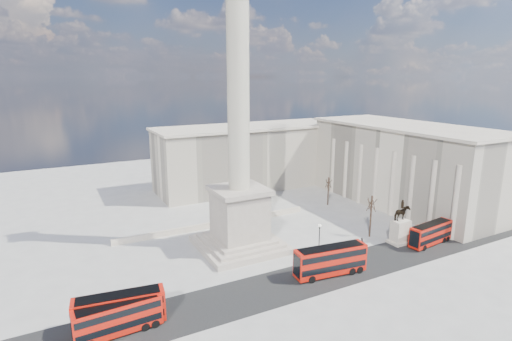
{
  "coord_description": "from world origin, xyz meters",
  "views": [
    {
      "loc": [
        -27.85,
        -54.06,
        29.17
      ],
      "look_at": [
        0.97,
        0.71,
        14.62
      ],
      "focal_mm": 28.0,
      "sensor_mm": 36.0,
      "label": 1
    }
  ],
  "objects": [
    {
      "name": "building_northeast",
      "position": [
        20.0,
        40.0,
        8.32
      ],
      "size": [
        51.0,
        17.0,
        16.6
      ],
      "color": "beige",
      "rests_on": "ground"
    },
    {
      "name": "ground",
      "position": [
        0.0,
        0.0,
        0.0
      ],
      "size": [
        180.0,
        180.0,
        0.0
      ],
      "primitive_type": "plane",
      "color": "#A2A099",
      "rests_on": "ground"
    },
    {
      "name": "pedestrian_walking",
      "position": [
        12.29,
        -6.5,
        0.96
      ],
      "size": [
        0.76,
        0.56,
        1.93
      ],
      "primitive_type": "imported",
      "rotation": [
        0.0,
        0.0,
        -0.15
      ],
      "color": "black",
      "rests_on": "ground"
    },
    {
      "name": "balustrade_wall",
      "position": [
        0.0,
        16.0,
        0.55
      ],
      "size": [
        40.0,
        0.6,
        1.1
      ],
      "primitive_type": "cube",
      "color": "beige",
      "rests_on": "ground"
    },
    {
      "name": "nelsons_column",
      "position": [
        0.0,
        5.0,
        12.92
      ],
      "size": [
        14.0,
        14.0,
        49.85
      ],
      "color": "#A99D8D",
      "rests_on": "ground"
    },
    {
      "name": "building_east",
      "position": [
        45.0,
        10.0,
        9.32
      ],
      "size": [
        19.0,
        46.0,
        18.6
      ],
      "color": "beige",
      "rests_on": "ground"
    },
    {
      "name": "red_bus_b",
      "position": [
        7.74,
        -10.53,
        2.39
      ],
      "size": [
        11.47,
        3.89,
        4.56
      ],
      "rotation": [
        0.0,
        0.0,
        -0.12
      ],
      "color": "red",
      "rests_on": "ground"
    },
    {
      "name": "victorian_lamp",
      "position": [
        9.94,
        -4.64,
        3.38
      ],
      "size": [
        0.49,
        0.49,
        5.75
      ],
      "rotation": [
        0.0,
        0.0,
        0.24
      ],
      "color": "black",
      "rests_on": "ground"
    },
    {
      "name": "equestrian_statue",
      "position": [
        26.23,
        -6.8,
        2.81
      ],
      "size": [
        3.88,
        2.91,
        8.11
      ],
      "color": "beige",
      "rests_on": "ground"
    },
    {
      "name": "red_bus_a",
      "position": [
        -22.44,
        -9.13,
        2.23
      ],
      "size": [
        10.71,
        3.78,
        4.25
      ],
      "rotation": [
        0.0,
        0.0,
        -0.14
      ],
      "color": "red",
      "rests_on": "ground"
    },
    {
      "name": "red_bus_e",
      "position": [
        -22.83,
        -10.43,
        2.1
      ],
      "size": [
        9.99,
        2.8,
        4.01
      ],
      "rotation": [
        0.0,
        0.0,
        0.05
      ],
      "color": "red",
      "rests_on": "ground"
    },
    {
      "name": "pedestrian_standing",
      "position": [
        18.68,
        -5.23,
        0.91
      ],
      "size": [
        1.12,
        1.1,
        1.82
      ],
      "primitive_type": "imported",
      "rotation": [
        0.0,
        0.0,
        3.87
      ],
      "color": "black",
      "rests_on": "ground"
    },
    {
      "name": "bare_tree_near",
      "position": [
        23.58,
        -2.05,
        6.6
      ],
      "size": [
        1.91,
        1.91,
        8.37
      ],
      "rotation": [
        0.0,
        0.0,
        0.29
      ],
      "color": "#332319",
      "rests_on": "ground"
    },
    {
      "name": "red_bus_d",
      "position": [
        45.87,
        -10.11,
        2.24
      ],
      "size": [
        10.75,
        3.81,
        4.26
      ],
      "rotation": [
        0.0,
        0.0,
        -0.14
      ],
      "color": "red",
      "rests_on": "ground"
    },
    {
      "name": "asphalt_road",
      "position": [
        5.0,
        -10.0,
        0.0
      ],
      "size": [
        120.0,
        9.0,
        0.01
      ],
      "primitive_type": "cube",
      "color": "black",
      "rests_on": "ground"
    },
    {
      "name": "bare_tree_far",
      "position": [
        28.39,
        16.81,
        5.47
      ],
      "size": [
        1.7,
        1.7,
        6.95
      ],
      "rotation": [
        0.0,
        0.0,
        0.13
      ],
      "color": "#332319",
      "rests_on": "ground"
    },
    {
      "name": "bare_tree_mid",
      "position": [
        37.43,
        9.05,
        5.09
      ],
      "size": [
        1.71,
        1.71,
        6.47
      ],
      "rotation": [
        0.0,
        0.0,
        -0.04
      ],
      "color": "#332319",
      "rests_on": "ground"
    },
    {
      "name": "red_bus_c",
      "position": [
        30.64,
        -9.77,
        2.06
      ],
      "size": [
        9.86,
        3.3,
        3.92
      ],
      "rotation": [
        0.0,
        0.0,
        0.11
      ],
      "color": "red",
      "rests_on": "ground"
    },
    {
      "name": "pedestrian_crossing",
      "position": [
        9.33,
        -5.67,
        0.89
      ],
      "size": [
        1.09,
        0.98,
        1.78
      ],
      "primitive_type": "imported",
      "rotation": [
        0.0,
        0.0,
        2.49
      ],
      "color": "black",
      "rests_on": "ground"
    }
  ]
}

